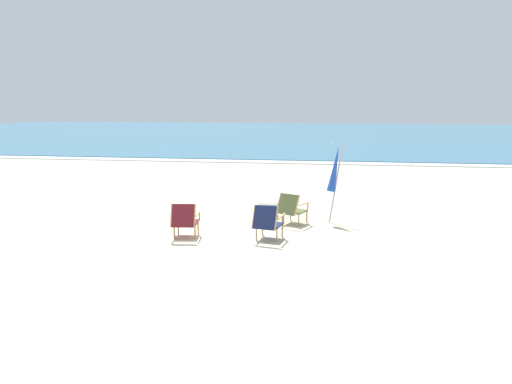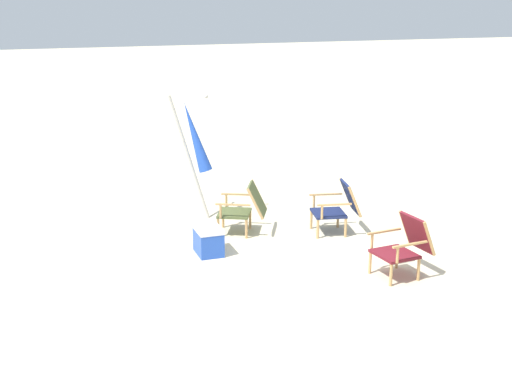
{
  "view_description": "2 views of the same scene",
  "coord_description": "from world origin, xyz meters",
  "px_view_note": "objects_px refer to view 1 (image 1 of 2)",
  "views": [
    {
      "loc": [
        2.34,
        -10.63,
        3.01
      ],
      "look_at": [
        0.7,
        0.93,
        0.69
      ],
      "focal_mm": 32.0,
      "sensor_mm": 36.0,
      "label": 1
    },
    {
      "loc": [
        -8.26,
        3.61,
        3.63
      ],
      "look_at": [
        0.92,
        0.42,
        0.87
      ],
      "focal_mm": 50.0,
      "sensor_mm": 36.0,
      "label": 2
    }
  ],
  "objects_px": {
    "cooler_box": "(268,209)",
    "beach_chair_far_center": "(267,222)",
    "beach_chair_front_left": "(292,208)",
    "umbrella_furled_blue": "(335,170)",
    "beach_chair_front_right": "(185,219)"
  },
  "relations": [
    {
      "from": "beach_chair_front_right",
      "to": "umbrella_furled_blue",
      "type": "bearing_deg",
      "value": 30.46
    },
    {
      "from": "umbrella_furled_blue",
      "to": "beach_chair_front_right",
      "type": "bearing_deg",
      "value": -149.54
    },
    {
      "from": "beach_chair_far_center",
      "to": "cooler_box",
      "type": "distance_m",
      "value": 2.17
    },
    {
      "from": "beach_chair_front_left",
      "to": "cooler_box",
      "type": "distance_m",
      "value": 1.05
    },
    {
      "from": "beach_chair_front_left",
      "to": "beach_chair_front_right",
      "type": "bearing_deg",
      "value": -147.52
    },
    {
      "from": "beach_chair_front_left",
      "to": "umbrella_furled_blue",
      "type": "bearing_deg",
      "value": 25.71
    },
    {
      "from": "umbrella_furled_blue",
      "to": "cooler_box",
      "type": "distance_m",
      "value": 2.07
    },
    {
      "from": "umbrella_furled_blue",
      "to": "cooler_box",
      "type": "xyz_separation_m",
      "value": [
        -1.72,
        0.27,
        -1.13
      ]
    },
    {
      "from": "beach_chair_front_right",
      "to": "beach_chair_front_left",
      "type": "height_order",
      "value": "beach_chair_front_right"
    },
    {
      "from": "beach_chair_front_right",
      "to": "umbrella_furled_blue",
      "type": "relative_size",
      "value": 0.4
    },
    {
      "from": "beach_chair_front_right",
      "to": "beach_chair_far_center",
      "type": "distance_m",
      "value": 1.85
    },
    {
      "from": "beach_chair_front_right",
      "to": "beach_chair_front_left",
      "type": "bearing_deg",
      "value": 32.48
    },
    {
      "from": "beach_chair_far_center",
      "to": "cooler_box",
      "type": "xyz_separation_m",
      "value": [
        -0.24,
        2.14,
        -0.23
      ]
    },
    {
      "from": "cooler_box",
      "to": "beach_chair_far_center",
      "type": "bearing_deg",
      "value": -83.7
    },
    {
      "from": "beach_chair_front_left",
      "to": "beach_chair_far_center",
      "type": "bearing_deg",
      "value": -107.66
    }
  ]
}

